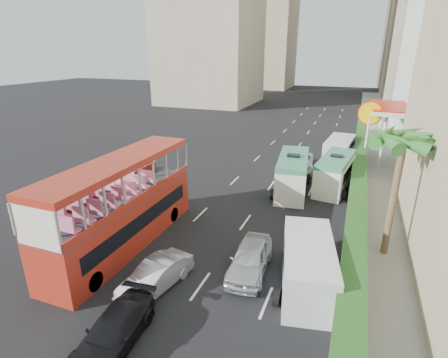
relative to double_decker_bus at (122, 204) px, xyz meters
The scene contains 17 objects.
ground_plane 6.51m from the double_decker_bus, ahead, with size 200.00×200.00×0.00m, color black.
double_decker_bus is the anchor object (origin of this frame).
car_silver_lane_a 5.32m from the double_decker_bus, 37.14° to the right, with size 1.41×4.04×1.33m, color silver.
car_silver_lane_b 7.85m from the double_decker_bus, ahead, with size 1.78×4.42×1.50m, color silver.
car_black 7.88m from the double_decker_bus, 57.39° to the right, with size 1.76×4.32×1.25m, color black.
van_asset 18.37m from the double_decker_bus, 67.22° to the left, with size 2.51×5.44×1.51m, color silver.
minibus_near 13.60m from the double_decker_bus, 57.04° to the left, with size 2.15×6.45×2.86m, color silver.
minibus_far 16.85m from the double_decker_bus, 51.62° to the left, with size 2.01×6.03×2.67m, color silver.
panel_van_near 10.36m from the double_decker_bus, ahead, with size 2.23×5.57×2.23m, color silver.
panel_van_far 23.56m from the double_decker_bus, 64.17° to the left, with size 2.27×5.67×2.27m, color silver.
sidewalk 29.26m from the double_decker_bus, 59.04° to the left, with size 6.00×120.00×0.18m, color #99968C.
kerb_wall 18.66m from the double_decker_bus, 48.93° to the left, with size 0.30×44.00×1.00m, color silver.
hedge 18.60m from the double_decker_bus, 48.93° to the left, with size 1.10×44.00×0.70m, color #2D6626.
palm_tree 14.39m from the double_decker_bus, 16.16° to the left, with size 0.36×0.36×6.40m, color brown.
shell_station 28.02m from the double_decker_bus, 55.18° to the left, with size 6.50×8.00×5.50m, color silver.
tower_far_b 107.94m from the double_decker_bus, 77.53° to the left, with size 14.00×14.00×40.00m, color tan.
tower_left_b 93.68m from the double_decker_bus, 100.08° to the left, with size 16.00×16.00×46.00m, color tan.
Camera 1 is at (5.56, -14.42, 10.52)m, focal length 28.00 mm.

